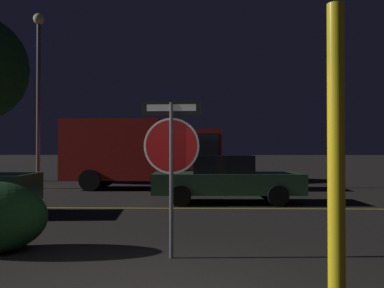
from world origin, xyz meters
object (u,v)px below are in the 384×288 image
(yellow_pole_right, at_px, (336,160))
(passing_car_2, at_px, (226,179))
(street_lamp, at_px, (39,75))
(delivery_truck, at_px, (145,151))
(stop_sign, at_px, (171,146))

(yellow_pole_right, relative_size, passing_car_2, 0.66)
(passing_car_2, height_order, street_lamp, street_lamp)
(delivery_truck, relative_size, street_lamp, 0.89)
(yellow_pole_right, distance_m, street_lamp, 15.91)
(stop_sign, xyz_separation_m, passing_car_2, (1.13, 6.63, -0.93))
(stop_sign, xyz_separation_m, street_lamp, (-6.38, 11.10, 3.04))
(passing_car_2, bearing_deg, street_lamp, -122.32)
(stop_sign, height_order, yellow_pole_right, yellow_pole_right)
(delivery_truck, bearing_deg, street_lamp, -88.13)
(stop_sign, distance_m, street_lamp, 13.16)
(stop_sign, relative_size, street_lamp, 0.32)
(stop_sign, relative_size, yellow_pole_right, 0.78)
(delivery_truck, distance_m, street_lamp, 5.44)
(stop_sign, height_order, delivery_truck, delivery_truck)
(stop_sign, bearing_deg, street_lamp, 122.31)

